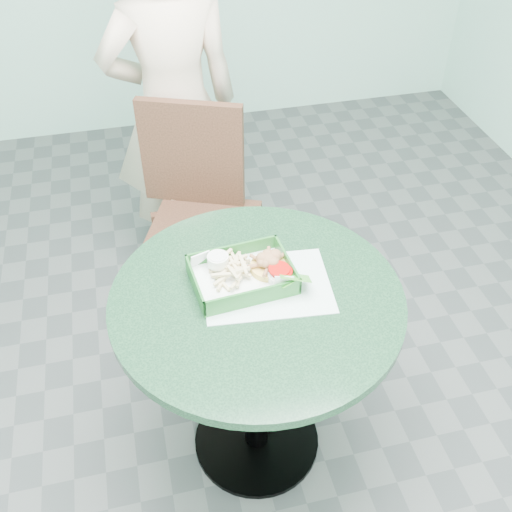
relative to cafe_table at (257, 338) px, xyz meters
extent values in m
cube|color=#303335|center=(0.00, 0.00, -0.58)|extent=(4.00, 5.00, 0.02)
cylinder|color=black|center=(0.00, 0.00, -0.57)|extent=(0.46, 0.46, 0.02)
cylinder|color=black|center=(0.00, 0.00, -0.20)|extent=(0.09, 0.09, 0.70)
cylinder|color=black|center=(0.00, 0.00, 0.15)|extent=(0.86, 0.86, 0.03)
cube|color=#402D1B|center=(-0.05, 0.73, -0.13)|extent=(0.43, 0.43, 0.04)
cube|color=#402D1B|center=(-0.05, 0.92, 0.12)|extent=(0.43, 0.04, 0.46)
cube|color=#402D1B|center=(-0.23, 0.54, -0.37)|extent=(0.04, 0.04, 0.43)
cube|color=#402D1B|center=(0.13, 0.54, -0.37)|extent=(0.04, 0.04, 0.43)
cube|color=#402D1B|center=(-0.23, 0.91, -0.37)|extent=(0.04, 0.04, 0.43)
cube|color=#402D1B|center=(0.13, 0.91, -0.37)|extent=(0.04, 0.04, 0.43)
imported|color=beige|center=(-0.09, 1.12, 0.27)|extent=(0.66, 0.47, 1.69)
cube|color=silver|center=(0.04, 0.03, 0.17)|extent=(0.40, 0.31, 0.00)
cube|color=#1F6024|center=(-0.03, 0.06, 0.18)|extent=(0.29, 0.21, 0.01)
cube|color=white|center=(-0.03, 0.06, 0.18)|extent=(0.28, 0.20, 0.00)
cube|color=#1F6024|center=(-0.03, 0.17, 0.21)|extent=(0.29, 0.01, 0.05)
cube|color=#1F6024|center=(-0.03, -0.04, 0.21)|extent=(0.29, 0.01, 0.05)
cube|color=#1F6024|center=(0.11, 0.06, 0.21)|extent=(0.01, 0.21, 0.05)
cube|color=#1F6024|center=(-0.17, 0.06, 0.21)|extent=(0.01, 0.21, 0.05)
cylinder|color=gold|center=(0.06, 0.07, 0.20)|extent=(0.11, 0.11, 0.02)
cylinder|color=white|center=(-0.08, 0.13, 0.22)|extent=(0.06, 0.06, 0.03)
cylinder|color=white|center=(-0.08, 0.13, 0.24)|extent=(0.06, 0.06, 0.00)
cylinder|color=white|center=(0.07, 0.02, 0.20)|extent=(0.08, 0.08, 0.02)
torus|color=white|center=(0.07, 0.02, 0.21)|extent=(0.07, 0.07, 0.01)
cylinder|color=#BB0804|center=(0.07, 0.02, 0.22)|extent=(0.06, 0.06, 0.01)
camera|label=1|loc=(-0.29, -1.19, 1.42)|focal=42.00mm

